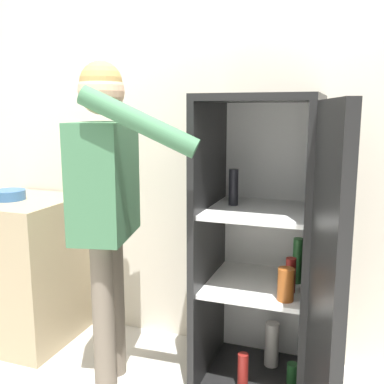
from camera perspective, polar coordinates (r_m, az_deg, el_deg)
name	(u,v)px	position (r m, az deg, el deg)	size (l,w,h in m)	color
wall_back	(209,145)	(2.76, 2.22, 6.01)	(7.00, 0.06, 2.55)	beige
refrigerator	(272,254)	(2.33, 10.12, -7.71)	(0.75, 1.18, 1.56)	black
person	(106,188)	(2.34, -10.81, 0.53)	(0.75, 0.59, 1.72)	#726656
counter	(29,270)	(3.14, -19.95, -9.25)	(0.56, 0.64, 0.93)	tan
bowl	(9,195)	(3.05, -22.20, -0.35)	(0.20, 0.20, 0.06)	#335B8E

